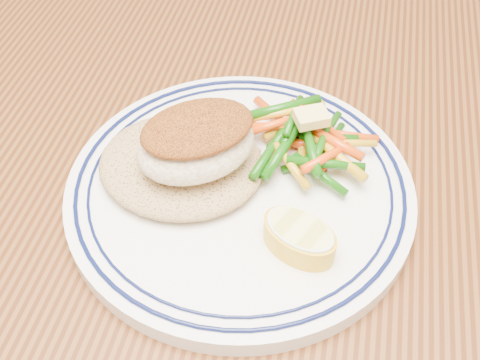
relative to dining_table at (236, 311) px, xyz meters
name	(u,v)px	position (x,y,z in m)	size (l,w,h in m)	color
dining_table	(236,311)	(0.00, 0.00, 0.00)	(1.50, 0.90, 0.75)	#44210D
plate	(240,189)	(-0.01, 0.04, 0.11)	(0.26, 0.26, 0.02)	white
rice_pilaf	(181,161)	(-0.05, 0.04, 0.12)	(0.12, 0.11, 0.02)	#A38051
fish_fillet	(197,142)	(-0.04, 0.04, 0.15)	(0.11, 0.10, 0.04)	#F5E8CA
vegetable_pile	(305,139)	(0.04, 0.09, 0.13)	(0.11, 0.10, 0.03)	#DE430B
butter_pat	(311,117)	(0.04, 0.09, 0.14)	(0.02, 0.02, 0.01)	#FDE67C
lemon_wedge	(299,236)	(0.05, -0.01, 0.12)	(0.07, 0.07, 0.02)	yellow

